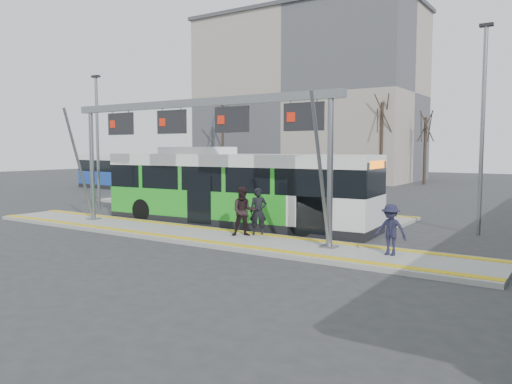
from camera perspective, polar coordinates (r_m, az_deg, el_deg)
ground at (r=19.62m, az=-6.81°, el=-5.12°), size 120.00×120.00×0.00m
platform_main at (r=19.60m, az=-6.81°, el=-4.90°), size 22.00×3.00×0.15m
platform_second at (r=28.28m, az=-2.52°, el=-1.83°), size 20.00×3.00×0.15m
tactile_main at (r=19.59m, az=-6.81°, el=-4.66°), size 22.00×2.65×0.02m
tactile_second at (r=29.20m, az=-1.19°, el=-1.44°), size 20.00×0.35×0.02m
gantry at (r=19.75m, az=-7.23°, el=7.47°), size 13.00×1.68×5.20m
apartment_block at (r=57.52m, az=5.94°, el=10.74°), size 24.50×12.50×18.40m
hero_bus at (r=22.34m, az=-2.38°, el=0.30°), size 12.88×3.47×3.50m
bg_bus_green at (r=32.69m, az=-2.14°, el=1.60°), size 12.21×3.00×3.03m
bg_bus_blue at (r=43.24m, az=-14.21°, el=2.21°), size 11.35×3.21×2.92m
passenger_a at (r=18.95m, az=0.27°, el=-2.24°), size 0.78×0.70×1.79m
passenger_b at (r=18.73m, az=-1.43°, el=-2.22°), size 1.15×1.11×1.86m
passenger_c at (r=15.91m, az=15.12°, el=-4.18°), size 1.06×0.66×1.59m
tree_left at (r=47.47m, az=14.22°, el=8.63°), size 1.40×1.40×8.66m
tree_mid at (r=50.25m, az=18.82°, el=7.07°), size 1.40×1.40×7.23m
tree_far at (r=53.17m, az=-3.83°, el=8.63°), size 1.40×1.40×8.98m
lamp_west at (r=29.39m, az=-17.66°, el=5.82°), size 0.50×0.25×7.47m
lamp_east at (r=21.57m, az=24.47°, el=7.01°), size 0.50×0.25×8.23m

